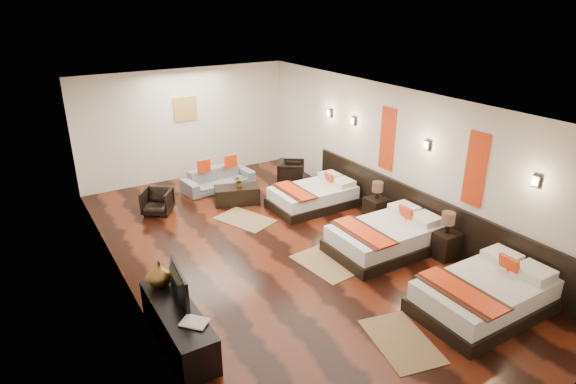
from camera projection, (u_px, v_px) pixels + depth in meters
floor at (281, 251)px, 9.05m from camera, size 5.50×9.50×0.01m
ceiling at (280, 102)px, 7.99m from camera, size 5.50×9.50×0.01m
back_wall at (186, 124)px, 12.28m from camera, size 5.50×0.01×2.80m
left_wall at (122, 216)px, 7.20m from camera, size 0.01×9.50×2.80m
right_wall at (397, 156)px, 9.84m from camera, size 0.01×9.50×2.80m
headboard_panel at (420, 213)px, 9.55m from camera, size 0.08×6.60×0.90m
bed_near at (485, 295)px, 7.26m from camera, size 2.09×1.32×0.80m
bed_mid at (386, 237)px, 8.99m from camera, size 2.07×1.30×0.79m
bed_far at (314, 196)px, 10.89m from camera, size 1.88×1.18×0.72m
nightstand_a at (445, 241)px, 8.75m from camera, size 0.45×0.45×0.88m
nightstand_b at (376, 206)px, 10.25m from camera, size 0.43×0.43×0.84m
jute_mat_near at (401, 341)px, 6.69m from camera, size 0.99×1.33×0.01m
jute_mat_mid at (326, 264)px, 8.62m from camera, size 0.87×1.27×0.01m
jute_mat_far at (245, 219)px, 10.31m from camera, size 1.14×1.39×0.01m
tv_console at (178, 326)px, 6.58m from camera, size 0.50×1.80×0.55m
tv at (174, 286)px, 6.55m from camera, size 0.20×0.84×0.48m
book at (190, 329)px, 6.06m from camera, size 0.42×0.42×0.03m
figurine at (159, 274)px, 6.93m from camera, size 0.44×0.44×0.38m
sofa at (218, 179)px, 11.88m from camera, size 1.82×0.88×0.51m
armchair_left at (157, 202)px, 10.52m from camera, size 0.83×0.84×0.55m
armchair_right at (291, 172)px, 12.19m from camera, size 0.90×0.89×0.59m
coffee_table at (237, 195)px, 11.07m from camera, size 1.11×0.79×0.40m
table_plant at (239, 181)px, 10.96m from camera, size 0.26×0.23×0.28m
orange_panel_a at (476, 169)px, 8.21m from camera, size 0.04×0.40×1.30m
orange_panel_b at (387, 139)px, 9.95m from camera, size 0.04×0.40×1.30m
sconce_near at (536, 181)px, 7.27m from camera, size 0.07×0.12×0.18m
sconce_mid at (427, 145)px, 9.01m from camera, size 0.07×0.12×0.18m
sconce_far at (353, 121)px, 10.76m from camera, size 0.07×0.12×0.18m
sconce_lounge at (330, 113)px, 11.47m from camera, size 0.07×0.12×0.18m
gold_artwork at (185, 109)px, 12.11m from camera, size 0.60×0.04×0.60m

